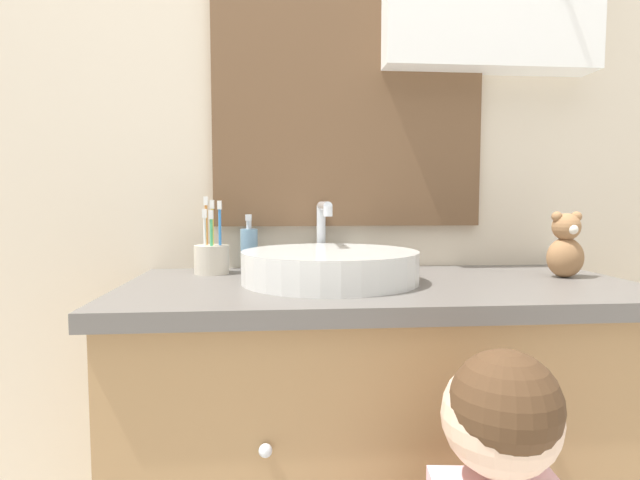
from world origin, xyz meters
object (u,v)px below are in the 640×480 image
toothbrush_holder (212,256)px  teddy_bear (566,246)px  sink_basin (330,265)px  soap_dispenser (249,249)px

toothbrush_holder → teddy_bear: (0.85, -0.14, 0.03)m
sink_basin → soap_dispenser: bearing=135.0°
soap_dispenser → teddy_bear: size_ratio=0.94×
sink_basin → soap_dispenser: sink_basin is taller
sink_basin → teddy_bear: bearing=1.2°
toothbrush_holder → soap_dispenser: 0.10m
sink_basin → toothbrush_holder: size_ratio=2.33×
sink_basin → teddy_bear: size_ratio=2.86×
soap_dispenser → teddy_bear: (0.76, -0.18, 0.02)m
teddy_bear → sink_basin: bearing=-178.8°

